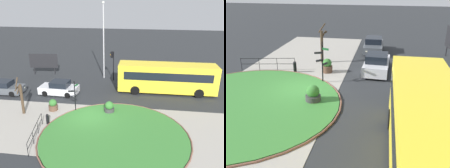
{
  "view_description": "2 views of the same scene",
  "coord_description": "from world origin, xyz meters",
  "views": [
    {
      "loc": [
        4.71,
        -18.63,
        10.24
      ],
      "look_at": [
        1.55,
        3.4,
        1.97
      ],
      "focal_mm": 38.41,
      "sensor_mm": 36.0,
      "label": 1
    },
    {
      "loc": [
        14.97,
        5.19,
        6.94
      ],
      "look_at": [
        1.48,
        2.64,
        1.24
      ],
      "focal_mm": 40.73,
      "sensor_mm": 36.0,
      "label": 2
    }
  ],
  "objects": [
    {
      "name": "grass_island",
      "position": [
        2.6,
        -2.83,
        0.05
      ],
      "size": [
        11.38,
        11.38,
        0.1
      ],
      "primitive_type": "cylinder",
      "color": "#387A33",
      "rests_on": "ground"
    },
    {
      "name": "planter_near_signpost",
      "position": [
        1.61,
        1.13,
        0.49
      ],
      "size": [
        0.93,
        0.93,
        1.09
      ],
      "color": "#383838",
      "rests_on": "ground"
    },
    {
      "name": "sidewalk_paving",
      "position": [
        0.0,
        -1.83,
        0.01
      ],
      "size": [
        32.0,
        8.33,
        0.02
      ],
      "primitive_type": "cube",
      "color": "#9E998E",
      "rests_on": "ground"
    },
    {
      "name": "street_tree_bare",
      "position": [
        -6.19,
        -0.22,
        1.61
      ],
      "size": [
        0.61,
        0.83,
        3.44
      ],
      "color": "#423323",
      "rests_on": "ground"
    },
    {
      "name": "car_near_lane",
      "position": [
        -10.59,
        4.04,
        0.68
      ],
      "size": [
        4.21,
        1.9,
        1.47
      ],
      "rotation": [
        0.0,
        0.0,
        0.01
      ],
      "color": "#474C51",
      "rests_on": "ground"
    },
    {
      "name": "bus_yellow",
      "position": [
        7.11,
        6.91,
        1.73
      ],
      "size": [
        10.56,
        2.61,
        3.23
      ],
      "rotation": [
        0.0,
        0.0,
        3.15
      ],
      "color": "yellow",
      "rests_on": "ground"
    },
    {
      "name": "lamppost_tall",
      "position": [
        -0.58,
        10.86,
        5.08
      ],
      "size": [
        0.32,
        0.32,
        9.57
      ],
      "color": "#B7B7BC",
      "rests_on": "ground"
    },
    {
      "name": "billboard_left",
      "position": [
        -8.92,
        11.16,
        1.88
      ],
      "size": [
        3.82,
        0.53,
        2.89
      ],
      "rotation": [
        0.0,
        0.0,
        0.1
      ],
      "color": "black",
      "rests_on": "ground"
    },
    {
      "name": "planter_kerbside",
      "position": [
        -3.7,
        0.79,
        0.52
      ],
      "size": [
        0.83,
        0.83,
        1.13
      ],
      "color": "brown",
      "rests_on": "ground"
    },
    {
      "name": "traffic_light_near",
      "position": [
        0.64,
        10.07,
        2.74
      ],
      "size": [
        0.49,
        0.27,
        3.73
      ],
      "rotation": [
        0.0,
        0.0,
        3.1
      ],
      "color": "black",
      "rests_on": "ground"
    },
    {
      "name": "bollard_foreground",
      "position": [
        -3.21,
        -1.73,
        0.47
      ],
      "size": [
        0.26,
        0.26,
        0.92
      ],
      "color": "black",
      "rests_on": "ground"
    },
    {
      "name": "car_far_lane",
      "position": [
        -4.46,
        4.65,
        0.7
      ],
      "size": [
        4.23,
        2.07,
        1.54
      ],
      "rotation": [
        0.0,
        0.0,
        3.1
      ],
      "color": "silver",
      "rests_on": "ground"
    },
    {
      "name": "signpost_directional",
      "position": [
        -1.58,
        0.94,
        1.66
      ],
      "size": [
        0.96,
        1.03,
        2.98
      ],
      "color": "black",
      "rests_on": "ground"
    },
    {
      "name": "railing_grass_edge",
      "position": [
        -3.22,
        -4.0,
        0.68
      ],
      "size": [
        0.89,
        4.28,
        1.05
      ],
      "rotation": [
        0.0,
        0.0,
        4.91
      ],
      "color": "black",
      "rests_on": "ground"
    },
    {
      "name": "grass_kerb_ring",
      "position": [
        2.6,
        -2.83,
        0.06
      ],
      "size": [
        11.69,
        11.69,
        0.11
      ],
      "primitive_type": "torus",
      "color": "brown",
      "rests_on": "ground"
    },
    {
      "name": "ground",
      "position": [
        0.0,
        0.0,
        0.0
      ],
      "size": [
        120.0,
        120.0,
        0.0
      ],
      "primitive_type": "plane",
      "color": "#282B2D"
    }
  ]
}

